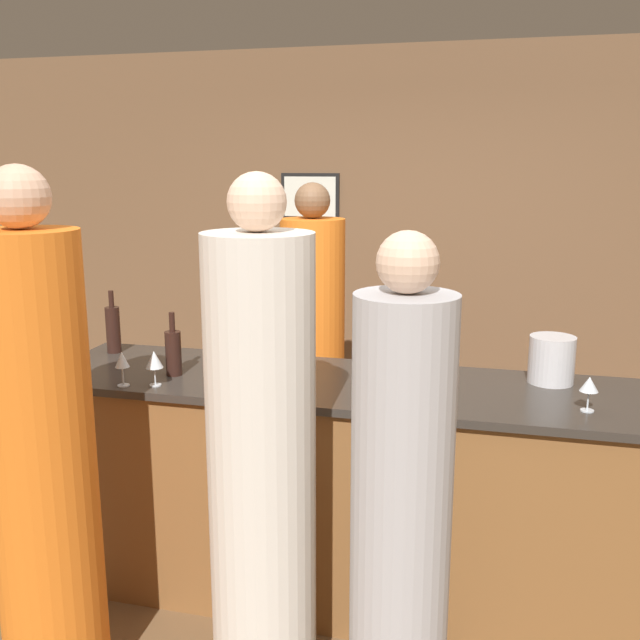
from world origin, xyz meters
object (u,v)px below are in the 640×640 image
object	(u,v)px
wine_bottle_0	(173,352)
wine_bottle_2	(113,328)
wine_bottle_1	(252,341)
guest_2	(262,472)
guest_0	(401,522)
guest_1	(42,461)
ice_bucket	(552,359)
bartender	(313,361)

from	to	relation	value
wine_bottle_0	wine_bottle_2	xyz separation A→B (m)	(-0.47, 0.29, 0.01)
wine_bottle_1	wine_bottle_2	xyz separation A→B (m)	(-0.74, -0.01, 0.02)
wine_bottle_0	wine_bottle_1	world-z (taller)	wine_bottle_0
guest_2	wine_bottle_2	world-z (taller)	guest_2
guest_0	guest_1	bearing A→B (deg)	-178.39
guest_0	wine_bottle_0	distance (m)	1.39
guest_2	ice_bucket	bearing A→B (deg)	41.81
wine_bottle_2	wine_bottle_0	bearing A→B (deg)	-31.76
guest_0	guest_2	bearing A→B (deg)	169.27
wine_bottle_0	wine_bottle_1	xyz separation A→B (m)	(0.27, 0.31, -0.01)
wine_bottle_1	ice_bucket	bearing A→B (deg)	-0.02
bartender	wine_bottle_0	world-z (taller)	bartender
guest_2	ice_bucket	distance (m)	1.40
bartender	guest_2	world-z (taller)	guest_2
wine_bottle_1	wine_bottle_2	distance (m)	0.74
wine_bottle_0	wine_bottle_1	bearing A→B (deg)	48.61
guest_1	guest_0	bearing A→B (deg)	1.61
bartender	wine_bottle_0	xyz separation A→B (m)	(-0.40, -0.96, 0.28)
bartender	guest_2	size ratio (longest dim) A/B	0.96
wine_bottle_1	wine_bottle_2	bearing A→B (deg)	-179.02
guest_0	wine_bottle_1	bearing A→B (deg)	130.60
bartender	guest_0	world-z (taller)	bartender
ice_bucket	bartender	bearing A→B (deg)	152.47
guest_0	guest_1	size ratio (longest dim) A/B	0.90
bartender	ice_bucket	size ratio (longest dim) A/B	9.07
guest_1	ice_bucket	distance (m)	2.13
ice_bucket	guest_2	bearing A→B (deg)	-138.19
bartender	wine_bottle_0	distance (m)	1.08
guest_2	wine_bottle_1	distance (m)	1.02
guest_0	guest_1	distance (m)	1.32
wine_bottle_0	ice_bucket	size ratio (longest dim) A/B	1.41
guest_0	wine_bottle_2	distance (m)	1.93
wine_bottle_2	guest_0	bearing A→B (deg)	-31.95
guest_1	wine_bottle_1	bearing A→B (deg)	67.14
bartender	guest_1	size ratio (longest dim) A/B	0.95
guest_0	guest_2	xyz separation A→B (m)	(-0.51, 0.10, 0.08)
guest_0	wine_bottle_1	world-z (taller)	guest_0
guest_1	wine_bottle_1	xyz separation A→B (m)	(0.45, 1.06, 0.23)
guest_1	wine_bottle_2	distance (m)	1.11
guest_0	wine_bottle_1	distance (m)	1.38
guest_2	ice_bucket	size ratio (longest dim) A/B	9.45
wine_bottle_0	ice_bucket	world-z (taller)	wine_bottle_0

